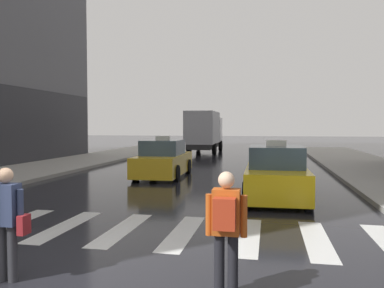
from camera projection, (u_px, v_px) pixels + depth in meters
ground_plane at (44, 284)px, 5.53m from camera, size 160.00×160.00×0.00m
crosswalk_markings at (122, 229)px, 8.47m from camera, size 11.30×2.80×0.01m
taxi_lead at (276, 175)px, 12.14m from camera, size 1.98×4.56×1.80m
taxi_second at (163, 160)px, 17.17m from camera, size 2.02×4.58×1.80m
box_truck at (204, 131)px, 31.86m from camera, size 2.37×7.57×3.35m
pedestrian_with_backpack at (226, 224)px, 5.09m from camera, size 0.55×0.43×1.65m
pedestrian_with_handbag at (7, 217)px, 5.59m from camera, size 0.60×0.24×1.65m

